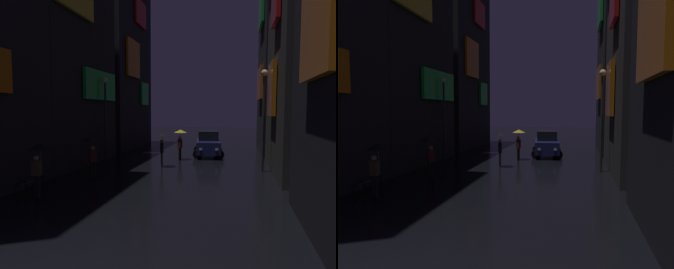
{
  "view_description": "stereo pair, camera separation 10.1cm",
  "coord_description": "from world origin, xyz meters",
  "views": [
    {
      "loc": [
        3.55,
        -4.41,
        3.42
      ],
      "look_at": [
        0.0,
        11.05,
        2.17
      ],
      "focal_mm": 32.0,
      "sensor_mm": 36.0,
      "label": 1
    },
    {
      "loc": [
        3.65,
        -4.39,
        3.42
      ],
      "look_at": [
        0.0,
        11.05,
        2.17
      ],
      "focal_mm": 32.0,
      "sensor_mm": 36.0,
      "label": 2
    }
  ],
  "objects": [
    {
      "name": "pedestrian_far_right_black",
      "position": [
        -0.86,
        13.23,
        1.67
      ],
      "size": [
        0.9,
        0.9,
        2.12
      ],
      "color": "#2D2D38",
      "rests_on": "ground"
    },
    {
      "name": "streetlamp_left_far",
      "position": [
        -5.0,
        14.17,
        3.52
      ],
      "size": [
        0.36,
        0.36,
        5.64
      ],
      "color": "#2D2D33",
      "rests_on": "ground"
    },
    {
      "name": "pedestrian_midstreet_left_black",
      "position": [
        -3.58,
        9.3,
        1.67
      ],
      "size": [
        0.9,
        0.9,
        2.12
      ],
      "color": "black",
      "rests_on": "ground"
    },
    {
      "name": "building_left_mid",
      "position": [
        -7.48,
        13.02,
        8.84
      ],
      "size": [
        4.25,
        8.04,
        17.67
      ],
      "color": "#232328",
      "rests_on": "ground"
    },
    {
      "name": "bicycle_parked_at_storefront",
      "position": [
        -4.6,
        6.02,
        0.39
      ],
      "size": [
        0.12,
        1.82,
        0.96
      ],
      "color": "black",
      "rests_on": "ground"
    },
    {
      "name": "building_right_mid",
      "position": [
        7.48,
        12.96,
        8.18
      ],
      "size": [
        4.25,
        7.92,
        16.35
      ],
      "color": "#33302D",
      "rests_on": "ground"
    },
    {
      "name": "car_distant",
      "position": [
        1.47,
        18.29,
        0.93
      ],
      "size": [
        2.56,
        4.29,
        1.92
      ],
      "color": "navy",
      "rests_on": "ground"
    },
    {
      "name": "pedestrian_foreground_left_yellow",
      "position": [
        -0.27,
        16.05,
        1.67
      ],
      "size": [
        0.9,
        0.9,
        2.12
      ],
      "color": "black",
      "rests_on": "ground"
    },
    {
      "name": "pedestrian_near_crossing_black",
      "position": [
        -4.06,
        5.9,
        1.67
      ],
      "size": [
        0.9,
        0.9,
        2.12
      ],
      "color": "black",
      "rests_on": "ground"
    },
    {
      "name": "streetlamp_right_far",
      "position": [
        5.0,
        13.02,
        3.55
      ],
      "size": [
        0.36,
        0.36,
        5.7
      ],
      "color": "#2D2D33",
      "rests_on": "ground"
    },
    {
      "name": "building_left_far",
      "position": [
        -7.48,
        22.4,
        7.92
      ],
      "size": [
        4.25,
        8.81,
        15.83
      ],
      "color": "#232328",
      "rests_on": "ground"
    },
    {
      "name": "building_right_far",
      "position": [
        7.48,
        22.22,
        10.88
      ],
      "size": [
        4.25,
        8.45,
        21.75
      ],
      "color": "black",
      "rests_on": "ground"
    }
  ]
}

